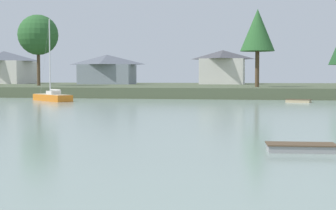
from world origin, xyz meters
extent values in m
cube|color=#4C563D|center=(0.00, 92.41, 0.77)|extent=(172.37, 56.43, 1.53)
cube|color=orange|center=(-16.58, 56.43, 0.12)|extent=(6.93, 6.43, 1.37)
cube|color=#CCB78E|center=(-16.58, 56.43, 0.82)|extent=(6.43, 5.96, 0.04)
cube|color=silver|center=(-16.30, 56.19, 1.07)|extent=(2.10, 2.07, 0.44)
cylinder|color=silver|center=(-17.02, 56.82, 5.64)|extent=(0.15, 0.15, 9.59)
cylinder|color=silver|center=(-15.91, 55.84, 1.39)|extent=(2.30, 2.04, 0.12)
cylinder|color=silver|center=(-15.91, 55.84, 1.44)|extent=(2.10, 1.86, 0.14)
cylinder|color=#999999|center=(-18.13, 57.80, 5.62)|extent=(2.25, 1.97, 9.55)
cube|color=tan|center=(14.07, 58.20, 0.11)|extent=(3.06, 1.97, 0.50)
cube|color=brown|center=(14.07, 58.20, 0.36)|extent=(3.20, 2.09, 0.05)
cube|color=tan|center=(14.07, 58.20, 0.32)|extent=(0.39, 0.97, 0.03)
cube|color=gray|center=(11.59, 16.99, 0.09)|extent=(2.83, 1.45, 0.43)
cube|color=brown|center=(11.59, 16.99, 0.31)|extent=(2.94, 1.56, 0.05)
cube|color=tan|center=(11.59, 16.99, 0.27)|extent=(0.17, 1.08, 0.03)
cylinder|color=brown|center=(-28.34, 77.79, 5.12)|extent=(0.56, 0.56, 7.18)
sphere|color=#2D602D|center=(-28.34, 77.79, 10.27)|extent=(6.92, 6.92, 6.92)
cylinder|color=brown|center=(8.93, 73.63, 5.91)|extent=(0.62, 0.62, 8.75)
cone|color=#2D602D|center=(8.93, 73.63, 10.09)|extent=(5.17, 5.17, 6.32)
cube|color=silver|center=(-46.75, 99.73, 4.02)|extent=(11.04, 9.86, 4.97)
pyramid|color=#565B66|center=(-46.75, 99.73, 7.61)|extent=(11.92, 10.65, 2.21)
cube|color=gray|center=(-21.99, 96.65, 3.56)|extent=(10.88, 6.42, 4.04)
pyramid|color=#565B66|center=(-21.99, 96.65, 6.59)|extent=(11.75, 6.94, 2.02)
cube|color=silver|center=(1.45, 101.67, 4.12)|extent=(8.76, 9.77, 5.18)
pyramid|color=#47474C|center=(1.45, 101.67, 7.64)|extent=(9.46, 10.55, 1.85)
camera|label=1|loc=(10.08, -4.68, 3.12)|focal=54.55mm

